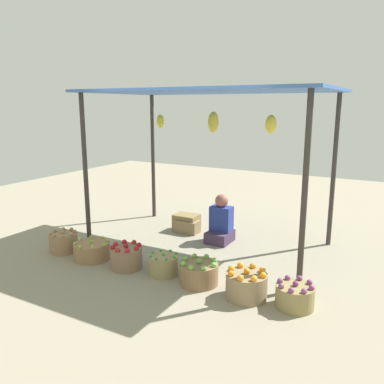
% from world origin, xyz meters
% --- Properties ---
extents(ground_plane, '(14.00, 14.00, 0.00)m').
position_xyz_m(ground_plane, '(0.00, 0.00, 0.00)').
color(ground_plane, gray).
extents(market_stall_structure, '(3.63, 2.11, 2.38)m').
position_xyz_m(market_stall_structure, '(0.01, 0.00, 2.19)').
color(market_stall_structure, '#38332D').
rests_on(market_stall_structure, ground).
extents(vendor_person, '(0.36, 0.44, 0.78)m').
position_xyz_m(vendor_person, '(0.12, 0.20, 0.30)').
color(vendor_person, '#412F4C').
rests_on(vendor_person, ground).
extents(basket_potatoes, '(0.42, 0.42, 0.33)m').
position_xyz_m(basket_potatoes, '(-1.76, -1.35, 0.15)').
color(basket_potatoes, '#977553').
rests_on(basket_potatoes, ground).
extents(basket_limes, '(0.51, 0.51, 0.28)m').
position_xyz_m(basket_limes, '(-1.18, -1.37, 0.12)').
color(basket_limes, '#97724C').
rests_on(basket_limes, ground).
extents(basket_red_apples, '(0.43, 0.43, 0.35)m').
position_xyz_m(basket_red_apples, '(-0.55, -1.38, 0.15)').
color(basket_red_apples, '#8A6B52').
rests_on(basket_red_apples, ground).
extents(basket_green_chilies, '(0.38, 0.38, 0.29)m').
position_xyz_m(basket_green_chilies, '(0.01, -1.31, 0.13)').
color(basket_green_chilies, '#948656').
rests_on(basket_green_chilies, ground).
extents(basket_green_apples, '(0.48, 0.48, 0.32)m').
position_xyz_m(basket_green_apples, '(0.54, -1.33, 0.14)').
color(basket_green_apples, olive).
rests_on(basket_green_apples, ground).
extents(basket_oranges, '(0.47, 0.47, 0.36)m').
position_xyz_m(basket_oranges, '(1.19, -1.39, 0.16)').
color(basket_oranges, '#8E7755').
rests_on(basket_oranges, ground).
extents(basket_purple_onions, '(0.42, 0.42, 0.31)m').
position_xyz_m(basket_purple_onions, '(1.73, -1.34, 0.13)').
color(basket_purple_onions, olive).
rests_on(basket_purple_onions, ground).
extents(wooden_crate_near_vendor, '(0.42, 0.25, 0.22)m').
position_xyz_m(wooden_crate_near_vendor, '(-0.59, 0.35, 0.11)').
color(wooden_crate_near_vendor, '#8C7450').
rests_on(wooden_crate_near_vendor, ground).
extents(wooden_crate_stacked_rear, '(0.42, 0.31, 0.29)m').
position_xyz_m(wooden_crate_stacked_rear, '(-0.64, 0.42, 0.15)').
color(wooden_crate_stacked_rear, olive).
rests_on(wooden_crate_stacked_rear, ground).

